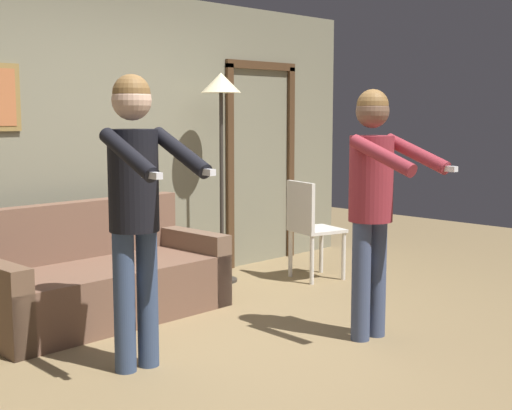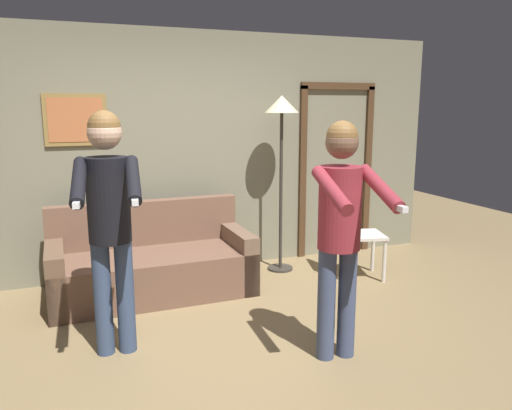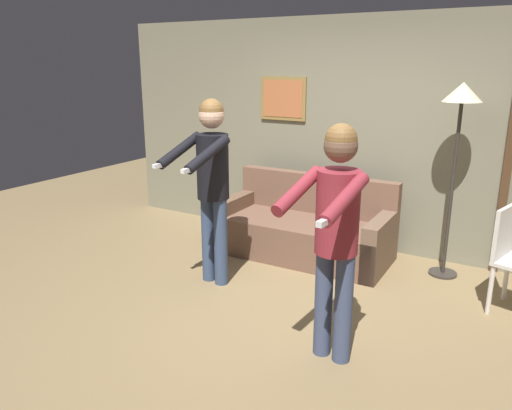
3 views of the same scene
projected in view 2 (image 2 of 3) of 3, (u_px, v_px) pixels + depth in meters
ground_plane at (228, 349)px, 3.78m from camera, size 12.00×12.00×0.00m
back_wall_assembly at (172, 154)px, 5.35m from camera, size 6.40×0.10×2.60m
couch at (152, 266)px, 4.86m from camera, size 1.91×0.88×0.87m
torchiere_lamp at (282, 123)px, 5.31m from camera, size 0.36×0.36×1.92m
person_standing_left at (109, 210)px, 3.51m from camera, size 0.48×0.74×1.78m
person_standing_right at (341, 219)px, 3.46m from camera, size 0.48×0.73×1.72m
dining_chair_distant at (355, 229)px, 5.27m from camera, size 0.51×0.51×0.93m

